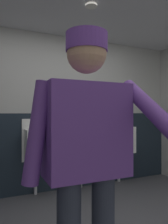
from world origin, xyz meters
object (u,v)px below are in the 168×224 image
Objects in this scene: urinal_middle at (83,141)px; urinal_right at (122,139)px; urinal_left at (37,144)px; person at (87,150)px.

urinal_right is (0.75, 0.00, 0.00)m from urinal_middle.
urinal_middle is (0.75, 0.00, 0.00)m from urinal_left.
urinal_right is at bearing 0.00° from urinal_left.
urinal_middle and urinal_right have the same top height.
person is (-0.87, -2.06, 0.25)m from urinal_middle.
person is at bearing -128.24° from urinal_right.
urinal_middle is 0.73× the size of person.
person is at bearing -93.39° from urinal_left.
urinal_left is 1.00× the size of urinal_middle.
person is (-0.12, -2.06, 0.25)m from urinal_left.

